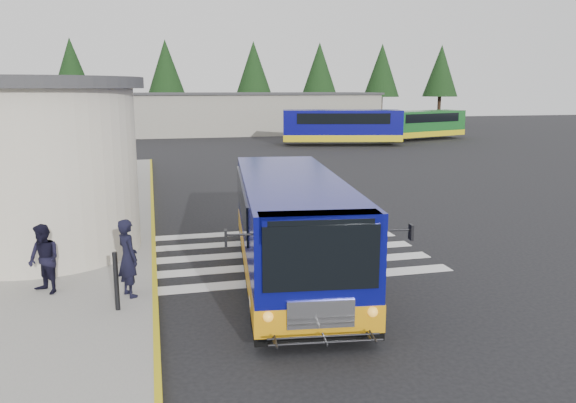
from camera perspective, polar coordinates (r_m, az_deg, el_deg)
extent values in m
plane|color=black|center=(17.11, 0.25, -4.34)|extent=(140.00, 140.00, 0.00)
cube|color=gray|center=(21.10, -27.14, -2.37)|extent=(10.00, 34.00, 0.15)
cube|color=gold|center=(20.49, -13.57, -1.78)|extent=(0.12, 34.00, 0.16)
cylinder|color=#B6AE9A|center=(16.90, -23.92, 2.79)|extent=(5.20, 5.20, 4.50)
cylinder|color=#38383A|center=(16.75, -24.59, 10.93)|extent=(5.80, 5.80, 0.30)
cube|color=black|center=(21.40, -20.26, 1.58)|extent=(0.08, 1.20, 2.20)
cube|color=#38383A|center=(21.18, -19.21, 5.11)|extent=(1.20, 1.80, 0.12)
cube|color=silver|center=(14.03, 1.43, -7.91)|extent=(8.00, 0.55, 0.01)
cube|color=silver|center=(15.13, 0.24, -6.45)|extent=(8.00, 0.55, 0.01)
cube|color=silver|center=(16.25, -0.78, -5.18)|extent=(8.00, 0.55, 0.01)
cube|color=silver|center=(17.37, -1.67, -4.08)|extent=(8.00, 0.55, 0.01)
cube|color=silver|center=(18.51, -2.45, -3.11)|extent=(8.00, 0.55, 0.01)
cube|color=gray|center=(58.89, -3.99, 8.84)|extent=(26.00, 8.00, 4.00)
cube|color=#38383A|center=(58.83, -4.02, 10.88)|extent=(26.40, 8.40, 0.20)
cylinder|color=black|center=(66.52, -20.85, 8.25)|extent=(0.44, 0.44, 3.60)
cone|color=black|center=(66.50, -21.16, 12.55)|extent=(4.40, 4.40, 6.40)
cylinder|color=black|center=(66.07, -12.12, 8.72)|extent=(0.44, 0.44, 3.60)
cone|color=black|center=(66.04, -12.31, 13.06)|extent=(4.40, 4.40, 6.40)
cylinder|color=black|center=(67.11, -3.46, 8.99)|extent=(0.44, 0.44, 3.60)
cone|color=black|center=(67.09, -3.51, 13.26)|extent=(4.40, 4.40, 6.40)
cylinder|color=black|center=(68.99, 3.17, 9.06)|extent=(0.44, 0.44, 3.60)
cone|color=black|center=(68.96, 3.22, 13.22)|extent=(4.40, 4.40, 6.40)
cylinder|color=black|center=(71.72, 9.38, 9.02)|extent=(0.44, 0.44, 3.60)
cone|color=black|center=(71.69, 9.51, 13.01)|extent=(4.40, 4.40, 6.40)
cylinder|color=black|center=(75.20, 15.07, 8.89)|extent=(0.44, 0.44, 3.60)
cone|color=black|center=(75.17, 15.27, 12.69)|extent=(4.40, 4.40, 6.40)
cube|color=#080B65|center=(13.73, 0.33, -2.03)|extent=(3.30, 8.55, 2.17)
cube|color=orange|center=(13.95, 0.33, -5.34)|extent=(3.33, 8.58, 0.52)
cube|color=black|center=(14.04, 0.33, -6.53)|extent=(3.32, 8.57, 0.20)
cube|color=black|center=(9.65, 3.43, -5.77)|extent=(2.03, 0.30, 1.16)
cube|color=silver|center=(9.99, 3.36, -11.37)|extent=(1.20, 0.20, 0.51)
cube|color=black|center=(14.27, -4.73, 0.26)|extent=(0.78, 6.07, 0.83)
cube|color=black|center=(14.54, 4.58, 0.47)|extent=(0.78, 6.07, 0.83)
cylinder|color=black|center=(11.31, -3.11, -10.44)|extent=(0.38, 0.92, 0.89)
cylinder|color=black|center=(11.60, 7.13, -9.94)|extent=(0.38, 0.92, 0.89)
cylinder|color=black|center=(16.22, -4.30, -3.63)|extent=(0.38, 0.92, 0.89)
cylinder|color=black|center=(16.43, 2.82, -3.42)|extent=(0.38, 0.92, 0.89)
cube|color=black|center=(9.55, -6.34, -3.69)|extent=(0.07, 0.17, 0.28)
cube|color=black|center=(10.10, 12.39, -3.05)|extent=(0.07, 0.17, 0.28)
imported|color=black|center=(12.79, -15.95, -5.52)|extent=(0.66, 0.75, 1.74)
imported|color=black|center=(13.61, -23.54, -5.41)|extent=(0.95, 0.96, 1.57)
cylinder|color=black|center=(12.15, -17.05, -7.75)|extent=(0.10, 0.10, 1.24)
cube|color=#080861|center=(46.86, 5.48, 7.74)|extent=(10.00, 4.75, 2.47)
cube|color=gold|center=(46.94, 5.46, 6.52)|extent=(10.04, 4.79, 0.54)
cube|color=black|center=(46.83, 5.49, 8.46)|extent=(7.92, 4.33, 0.86)
cube|color=#16541E|center=(53.23, 13.52, 7.74)|extent=(9.05, 5.20, 2.23)
cube|color=gold|center=(53.29, 13.47, 6.78)|extent=(9.08, 5.24, 0.49)
cube|color=black|center=(53.20, 13.54, 8.32)|extent=(7.23, 4.60, 0.78)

